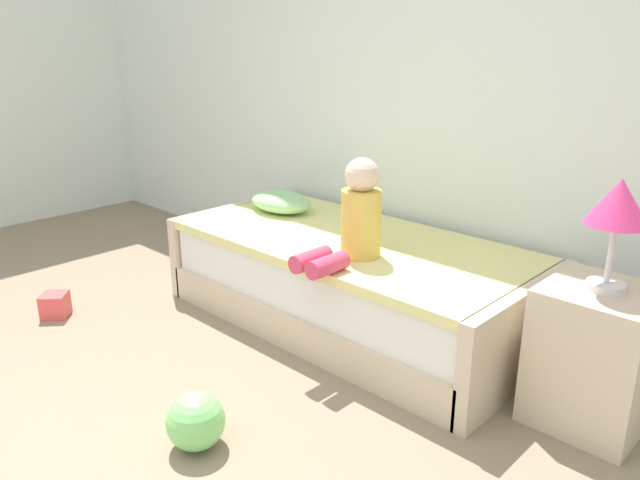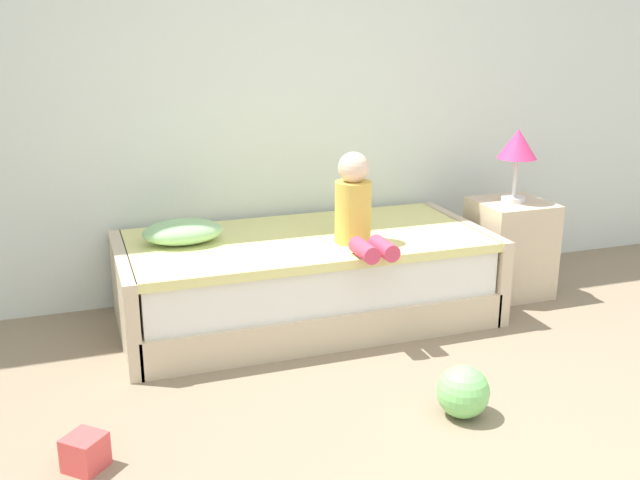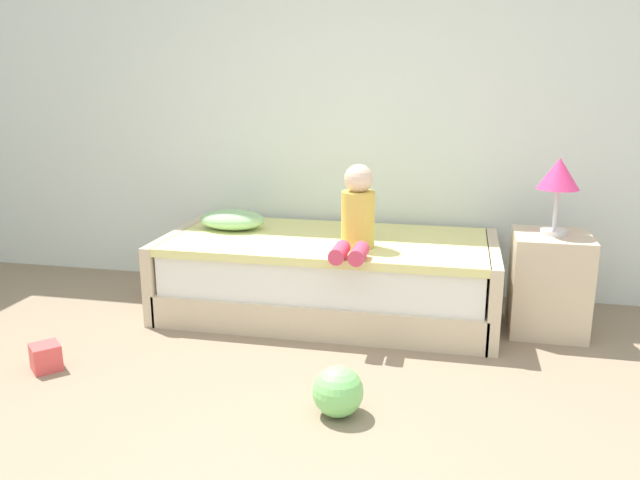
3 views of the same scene
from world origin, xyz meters
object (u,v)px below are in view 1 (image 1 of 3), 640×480
Objects in this scene: table_lamp at (618,208)px; toy_ball at (196,421)px; nightstand at (594,356)px; pillow at (281,202)px; toy_block at (55,305)px; child_figure at (355,219)px; bed at (351,281)px.

table_lamp reaches higher than toy_ball.
nightstand is 1.36× the size of pillow.
pillow is 1.75m from toy_ball.
toy_block is at bearing -115.85° from pillow.
pillow is at bearing 64.15° from toy_block.
child_figure is 1.87m from toy_block.
table_lamp is (1.35, -0.02, 0.69)m from bed.
child_figure is 3.64× the size of toy_block.
bed is 4.69× the size of table_lamp.
child_figure is 0.96m from pillow.
table_lamp reaches higher than child_figure.
toy_block is at bearing -156.82° from nightstand.
table_lamp is 2.06m from pillow.
child_figure reaches higher than nightstand.
child_figure reaches higher than pillow.
child_figure is at bearing 31.51° from toy_block.
toy_ball is at bearing -85.05° from child_figure.
pillow is at bearing 159.80° from child_figure.
nightstand is 1.33× the size of table_lamp.
table_lamp is at bearing 23.18° from toy_block.
nightstand reaches higher than toy_block.
toy_block is (-2.63, -1.13, -0.23)m from nightstand.
nightstand is at bearing 50.35° from toy_ball.
bed reaches higher than toy_ball.
toy_block is at bearing 175.23° from toy_ball.
child_figure reaches higher than toy_ball.
bed is at bearing 179.16° from nightstand.
nightstand is at bearing -3.39° from pillow.
child_figure is (0.22, -0.23, 0.46)m from bed.
pillow is at bearing 171.59° from bed.
bed is 1.73m from toy_block.
toy_block is at bearing -138.17° from bed.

